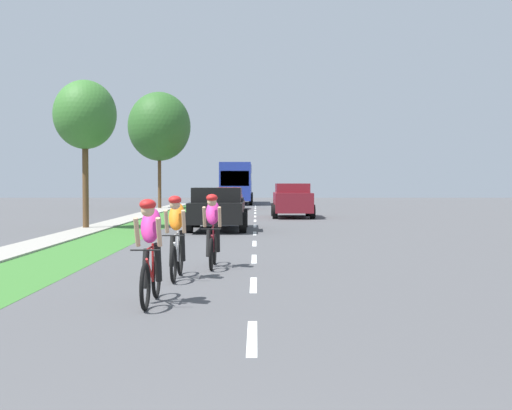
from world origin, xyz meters
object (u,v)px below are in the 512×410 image
street_tree_far (159,127)px  suv_maroon (292,199)px  cyclist_distant (212,230)px  sedan_red (229,198)px  street_tree_near (85,115)px  pickup_black (218,209)px  bus_blue (237,181)px  cyclist_lead (150,250)px  cyclist_trailing (176,236)px

street_tree_far → suv_maroon: bearing=-53.4°
cyclist_distant → sedan_red: bearing=91.7°
suv_maroon → street_tree_near: bearing=-134.6°
pickup_black → bus_blue: bearing=90.4°
cyclist_distant → street_tree_near: size_ratio=0.29×
pickup_black → street_tree_near: bearing=172.5°
cyclist_lead → sedan_red: bearing=90.5°
cyclist_trailing → cyclist_distant: (0.57, 1.68, 0.00)m
suv_maroon → street_tree_far: 15.41m
pickup_black → bus_blue: (-0.22, 32.39, 1.15)m
cyclist_trailing → street_tree_near: 15.08m
cyclist_trailing → bus_blue: 45.37m
street_tree_near → pickup_black: bearing=-7.5°
cyclist_lead → cyclist_trailing: same height
cyclist_distant → bus_blue: bus_blue is taller
sedan_red → street_tree_near: street_tree_near is taller
cyclist_lead → suv_maroon: 25.27m
cyclist_lead → cyclist_trailing: 2.60m
pickup_black → bus_blue: 32.42m
suv_maroon → bus_blue: 23.22m
cyclist_trailing → street_tree_far: (-5.32, 34.18, 4.98)m
sedan_red → street_tree_far: (-4.94, 0.85, 5.02)m
cyclist_trailing → sedan_red: 33.32m
pickup_black → sedan_red: 20.37m
suv_maroon → street_tree_near: street_tree_near is taller
cyclist_lead → cyclist_distant: bearing=81.4°
pickup_black → suv_maroon: suv_maroon is taller
sedan_red → street_tree_near: (-4.87, -19.67, 3.70)m
bus_blue → suv_maroon: bearing=-81.1°
cyclist_distant → pickup_black: (-0.53, 11.28, 0.02)m
cyclist_lead → suv_maroon: bearing=82.1°
cyclist_lead → cyclist_trailing: bearing=88.3°
suv_maroon → bus_blue: bearing=98.9°
bus_blue → cyclist_trailing: bearing=-89.8°
cyclist_trailing → street_tree_near: size_ratio=0.29×
pickup_black → bus_blue: bus_blue is taller
bus_blue → sedan_red: bearing=-90.9°
bus_blue → pickup_black: bearing=-89.6°
cyclist_trailing → sedan_red: (-0.37, 33.32, -0.04)m
pickup_black → cyclist_distant: bearing=-87.3°
cyclist_trailing → cyclist_lead: bearing=-91.7°
cyclist_trailing → cyclist_distant: 1.77m
cyclist_distant → pickup_black: bearing=92.7°
cyclist_trailing → sedan_red: size_ratio=0.40×
cyclist_lead → bus_blue: (-0.10, 47.95, 1.17)m
cyclist_distant → cyclist_trailing: bearing=-108.8°
cyclist_lead → street_tree_near: bearing=107.6°
sedan_red → street_tree_near: size_ratio=0.73×
cyclist_lead → sedan_red: 35.92m
street_tree_far → bus_blue: bearing=65.3°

